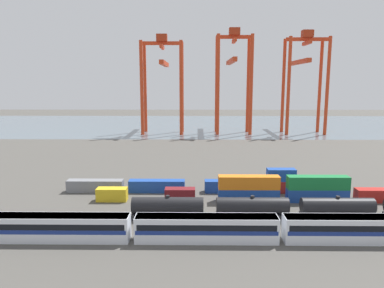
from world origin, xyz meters
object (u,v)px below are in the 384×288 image
gantry_crane_west (163,74)px  shipping_container_0 (112,194)px  gantry_crane_central (233,71)px  shipping_container_4 (317,195)px  passenger_train (206,227)px  shipping_container_9 (219,186)px  gantry_crane_east (304,72)px  freight_tank_row (337,209)px  shipping_container_1 (180,195)px  shipping_container_7 (95,186)px

gantry_crane_west → shipping_container_0: bearing=-90.7°
gantry_crane_central → shipping_container_4: bearing=-86.1°
passenger_train → shipping_container_0: passenger_train is taller
shipping_container_9 → gantry_crane_east: 109.63m
gantry_crane_west → passenger_train: bearing=-81.8°
gantry_crane_central → gantry_crane_east: bearing=-0.4°
gantry_crane_central → passenger_train: bearing=-97.4°
shipping_container_4 → shipping_container_9: bearing=162.6°
freight_tank_row → shipping_container_1: (-27.58, 9.73, -0.68)m
shipping_container_4 → gantry_crane_east: bearing=75.8°
passenger_train → shipping_container_4: passenger_train is taller
shipping_container_7 → gantry_crane_central: gantry_crane_central is taller
shipping_container_0 → gantry_crane_east: gantry_crane_east is taller
shipping_container_0 → gantry_crane_central: bearing=71.6°
shipping_container_0 → shipping_container_9: size_ratio=1.00×
shipping_container_9 → gantry_crane_central: (12.30, 96.35, 27.57)m
passenger_train → shipping_container_9: passenger_train is taller
freight_tank_row → shipping_container_9: bearing=141.0°
shipping_container_9 → gantry_crane_west: (-20.62, 95.88, 26.25)m
shipping_container_4 → gantry_crane_east: (25.94, 102.19, 27.09)m
gantry_crane_east → freight_tank_row: bearing=-103.0°
shipping_container_1 → gantry_crane_west: size_ratio=0.13×
shipping_container_4 → gantry_crane_central: gantry_crane_central is taller
gantry_crane_west → gantry_crane_central: size_ratio=0.94×
shipping_container_4 → gantry_crane_central: bearing=93.9°
freight_tank_row → gantry_crane_central: size_ratio=1.48×
shipping_container_4 → shipping_container_7: same height
gantry_crane_east → passenger_train: bearing=-111.9°
freight_tank_row → shipping_container_4: bearing=91.1°
freight_tank_row → shipping_container_4: (-0.18, 9.73, -0.68)m
freight_tank_row → shipping_container_1: bearing=160.6°
shipping_container_4 → gantry_crane_central: 106.29m
freight_tank_row → shipping_container_7: freight_tank_row is taller
shipping_container_9 → gantry_crane_central: size_ratio=0.13×
shipping_container_1 → shipping_container_9: bearing=36.8°
shipping_container_1 → shipping_container_7: same height
freight_tank_row → shipping_container_9: freight_tank_row is taller
freight_tank_row → shipping_container_1: freight_tank_row is taller
freight_tank_row → shipping_container_9: (-19.48, 15.80, -0.68)m
shipping_container_0 → gantry_crane_central: size_ratio=0.13×
shipping_container_1 → shipping_container_9: (8.10, 6.06, 0.00)m
shipping_container_9 → freight_tank_row: bearing=-39.0°
shipping_container_0 → gantry_crane_east: bearing=56.7°
freight_tank_row → shipping_container_0: (-41.28, 9.73, -0.68)m
freight_tank_row → shipping_container_7: size_ratio=5.86×
shipping_container_0 → gantry_crane_east: 125.18m
gantry_crane_west → gantry_crane_central: (32.93, 0.47, 1.31)m
passenger_train → shipping_container_4: size_ratio=5.41×
shipping_container_4 → gantry_crane_east: size_ratio=0.26×
passenger_train → gantry_crane_central: (15.65, 120.96, 26.73)m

